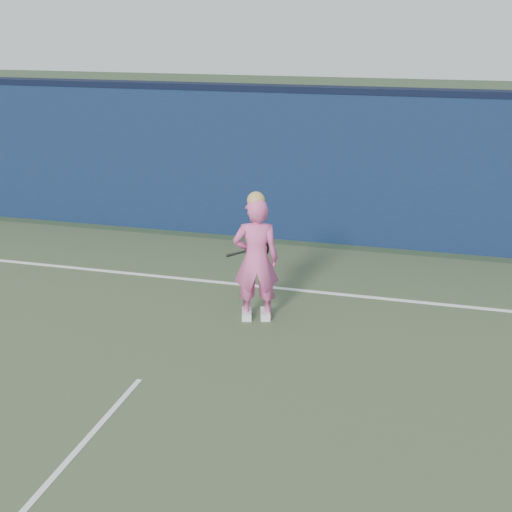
% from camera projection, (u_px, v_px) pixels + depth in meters
% --- Properties ---
extents(ground, '(80.00, 80.00, 0.00)m').
position_uv_depth(ground, '(96.00, 431.00, 6.70)').
color(ground, '#2E3D26').
rests_on(ground, ground).
extents(backstop_wall, '(24.00, 0.40, 2.50)m').
position_uv_depth(backstop_wall, '(268.00, 165.00, 12.23)').
color(backstop_wall, '#0E1C3D').
rests_on(backstop_wall, ground).
extents(wall_cap, '(24.00, 0.42, 0.10)m').
position_uv_depth(wall_cap, '(269.00, 88.00, 11.81)').
color(wall_cap, black).
rests_on(wall_cap, backstop_wall).
extents(player, '(0.66, 0.53, 1.67)m').
position_uv_depth(player, '(256.00, 259.00, 8.92)').
color(player, '#EB5BA0').
rests_on(player, ground).
extents(racket, '(0.57, 0.18, 0.31)m').
position_uv_depth(racket, '(255.00, 250.00, 9.32)').
color(racket, black).
rests_on(racket, ground).
extents(court_lines, '(11.00, 12.04, 0.01)m').
position_uv_depth(court_lines, '(78.00, 449.00, 6.39)').
color(court_lines, white).
rests_on(court_lines, court_surface).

